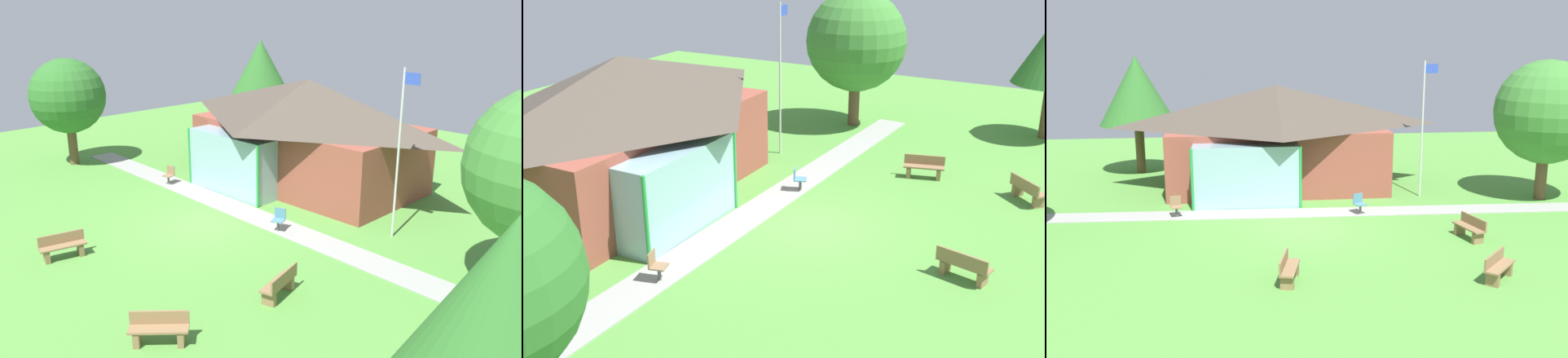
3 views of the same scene
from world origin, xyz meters
The scene contains 10 objects.
ground_plane centered at (0.00, 0.00, 0.00)m, with size 44.00×44.00×0.00m, color #54933D.
pavilion centered at (-0.85, 6.76, 2.55)m, with size 11.07×7.27×4.90m.
footpath centered at (0.00, 2.18, 0.01)m, with size 24.42×1.30×0.03m, color #999993.
flagpole centered at (5.64, 4.35, 3.36)m, with size 0.64×0.08×6.12m.
bench_front_right centered at (5.17, -5.57, 0.40)m, with size 1.34×1.40×0.84m.
bench_mid_right centered at (5.71, -1.75, 0.40)m, with size 0.81×1.56×0.84m.
bench_front_center centered at (-1.19, -5.02, 0.40)m, with size 0.76×1.56×0.84m.
patio_chair_lawn_spare centered at (2.31, 1.79, 0.42)m, with size 0.58×0.58×0.86m.
patio_chair_west centered at (-5.18, 2.19, 0.42)m, with size 0.54×0.54×0.86m.
tree_east_hedge centered at (10.85, 3.31, 3.92)m, with size 4.55×4.55×6.21m.
Camera 2 is at (-17.47, -8.39, 9.15)m, focal length 46.19 mm.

